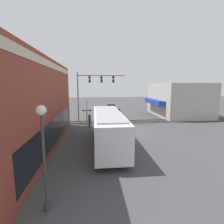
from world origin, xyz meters
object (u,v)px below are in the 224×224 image
object	(u,v)px
streetlamp	(44,150)
crossing_signal	(87,110)
pedestrian_at_crossing	(90,120)
parked_car_white	(115,112)
parked_car_black	(111,107)
city_bus	(108,127)

from	to	relation	value
streetlamp	crossing_signal	bearing A→B (deg)	-4.50
pedestrian_at_crossing	streetlamp	bearing A→B (deg)	174.37
crossing_signal	pedestrian_at_crossing	size ratio (longest dim) A/B	2.11
streetlamp	parked_car_white	distance (m)	25.24
parked_car_white	parked_car_black	xyz separation A→B (m)	(7.95, 0.00, -0.00)
city_bus	parked_car_black	xyz separation A→B (m)	(23.99, -2.60, -1.12)
parked_car_black	pedestrian_at_crossing	size ratio (longest dim) A/B	2.70
city_bus	streetlamp	xyz separation A→B (m)	(-8.36, 3.45, 1.13)
streetlamp	pedestrian_at_crossing	size ratio (longest dim) A/B	2.68
crossing_signal	pedestrian_at_crossing	distance (m)	1.43
streetlamp	parked_car_black	size ratio (longest dim) A/B	0.99
city_bus	streetlamp	bearing A→B (deg)	157.56
crossing_signal	parked_car_white	bearing A→B (deg)	-29.13
crossing_signal	parked_car_black	bearing A→B (deg)	-16.18
city_bus	parked_car_black	bearing A→B (deg)	-6.19
city_bus	crossing_signal	distance (m)	7.75
city_bus	parked_car_white	bearing A→B (deg)	-9.21
parked_car_black	pedestrian_at_crossing	world-z (taller)	pedestrian_at_crossing
parked_car_black	streetlamp	bearing A→B (deg)	169.40
parked_car_white	pedestrian_at_crossing	bearing A→B (deg)	151.96
city_bus	pedestrian_at_crossing	distance (m)	7.91
parked_car_black	parked_car_white	bearing A→B (deg)	180.00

